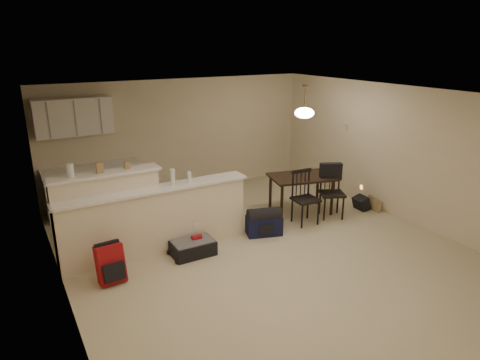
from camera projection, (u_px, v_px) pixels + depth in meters
room at (269, 179)px, 6.51m from camera, size 7.00×7.02×2.50m
breakfast_bar at (139, 218)px, 6.69m from camera, size 3.08×0.58×1.39m
upper_cabinets at (74, 117)px, 8.01m from camera, size 1.40×0.34×0.70m
kitchen_counter at (94, 190)px, 8.45m from camera, size 1.80×0.60×0.90m
thermostat at (345, 127)px, 9.13m from camera, size 0.02×0.12×0.12m
jar at (70, 170)px, 6.11m from camera, size 0.10×0.10×0.20m
cereal_box at (100, 168)px, 6.31m from camera, size 0.10×0.07×0.16m
small_box at (127, 165)px, 6.50m from camera, size 0.08×0.06×0.12m
bottle_a at (173, 177)px, 6.70m from camera, size 0.07×0.07×0.26m
bottle_b at (189, 177)px, 6.84m from camera, size 0.06×0.06×0.18m
dining_table at (301, 180)px, 8.35m from camera, size 1.36×1.07×0.75m
pendant_lamp at (304, 112)px, 7.94m from camera, size 0.36×0.36×0.62m
dining_chair_near at (306, 198)px, 7.86m from camera, size 0.47×0.45×1.00m
dining_chair_far at (332, 192)px, 8.16m from camera, size 0.58×0.57×1.01m
suitcase at (193, 248)px, 6.80m from camera, size 0.67×0.44×0.23m
red_backpack at (110, 264)px, 6.00m from camera, size 0.38×0.25×0.55m
navy_duffel at (264, 225)px, 7.51m from camera, size 0.68×0.50×0.33m
black_daypack at (361, 203)px, 8.63m from camera, size 0.23×0.31×0.26m
cardboard_sheet at (374, 204)px, 8.56m from camera, size 0.03×0.36×0.28m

